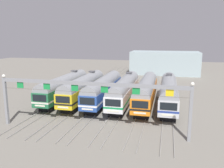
# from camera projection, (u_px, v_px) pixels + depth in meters

# --- Properties ---
(ground_plane) EXTENTS (160.00, 160.00, 0.00)m
(ground_plane) POSITION_uv_depth(u_px,v_px,m) (114.00, 103.00, 43.01)
(ground_plane) COLOR gray
(track_bed) EXTENTS (20.72, 70.00, 0.15)m
(track_bed) POSITION_uv_depth(u_px,v_px,m) (129.00, 85.00, 59.22)
(track_bed) COLOR gray
(track_bed) RESTS_ON ground
(commuter_train_green) EXTENTS (2.88, 18.06, 5.05)m
(commuter_train_green) POSITION_uv_depth(u_px,v_px,m) (64.00, 86.00, 44.66)
(commuter_train_green) COLOR #236B42
(commuter_train_green) RESTS_ON ground
(commuter_train_yellow) EXTENTS (2.88, 18.06, 5.05)m
(commuter_train_yellow) POSITION_uv_depth(u_px,v_px,m) (84.00, 87.00, 43.79)
(commuter_train_yellow) COLOR gold
(commuter_train_yellow) RESTS_ON ground
(commuter_train_blue) EXTENTS (2.88, 18.06, 4.77)m
(commuter_train_blue) POSITION_uv_depth(u_px,v_px,m) (104.00, 88.00, 42.92)
(commuter_train_blue) COLOR #284C9E
(commuter_train_blue) RESTS_ON ground
(commuter_train_white) EXTENTS (2.88, 18.06, 5.05)m
(commuter_train_white) POSITION_uv_depth(u_px,v_px,m) (124.00, 89.00, 42.05)
(commuter_train_white) COLOR white
(commuter_train_white) RESTS_ON ground
(commuter_train_orange) EXTENTS (2.88, 18.06, 4.77)m
(commuter_train_orange) POSITION_uv_depth(u_px,v_px,m) (146.00, 91.00, 41.18)
(commuter_train_orange) COLOR orange
(commuter_train_orange) RESTS_ON ground
(commuter_train_silver) EXTENTS (2.88, 18.06, 5.05)m
(commuter_train_silver) POSITION_uv_depth(u_px,v_px,m) (169.00, 92.00, 40.32)
(commuter_train_silver) COLOR silver
(commuter_train_silver) RESTS_ON ground
(catenary_gantry) EXTENTS (24.45, 0.44, 6.97)m
(catenary_gantry) POSITION_uv_depth(u_px,v_px,m) (89.00, 91.00, 29.09)
(catenary_gantry) COLOR gray
(catenary_gantry) RESTS_ON ground
(maintenance_building) EXTENTS (21.45, 10.00, 7.23)m
(maintenance_building) POSITION_uv_depth(u_px,v_px,m) (165.00, 63.00, 76.49)
(maintenance_building) COLOR #9EB2B7
(maintenance_building) RESTS_ON ground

